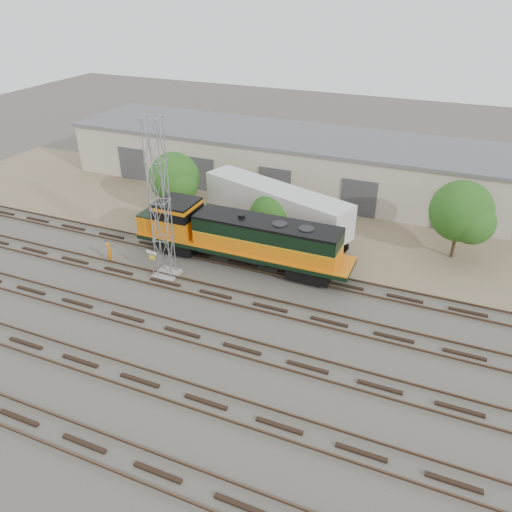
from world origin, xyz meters
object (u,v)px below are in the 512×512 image
at_px(locomotive, 238,237).
at_px(semi_trailer, 279,206).
at_px(signal_tower, 160,205).
at_px(worker, 110,253).

height_order(locomotive, semi_trailer, locomotive).
relative_size(signal_tower, worker, 6.84).
xyz_separation_m(locomotive, signal_tower, (-4.13, -3.51, 3.26)).
xyz_separation_m(worker, semi_trailer, (10.12, 9.16, 1.79)).
bearing_deg(worker, semi_trailer, -96.99).
relative_size(locomotive, worker, 9.97).
relative_size(locomotive, signal_tower, 1.46).
bearing_deg(locomotive, worker, -158.56).
bearing_deg(semi_trailer, locomotive, -81.45).
height_order(locomotive, signal_tower, signal_tower).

